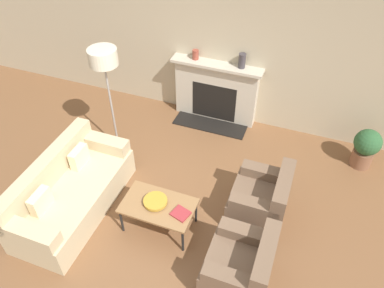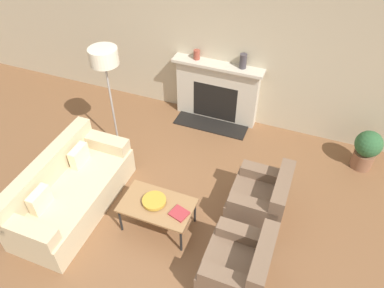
{
  "view_description": "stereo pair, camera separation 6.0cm",
  "coord_description": "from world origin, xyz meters",
  "px_view_note": "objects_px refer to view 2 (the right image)",
  "views": [
    {
      "loc": [
        1.44,
        -2.68,
        4.22
      ],
      "look_at": [
        -0.04,
        1.28,
        0.45
      ],
      "focal_mm": 35.0,
      "sensor_mm": 36.0,
      "label": 1
    },
    {
      "loc": [
        1.49,
        -2.66,
        4.22
      ],
      "look_at": [
        -0.04,
        1.28,
        0.45
      ],
      "focal_mm": 35.0,
      "sensor_mm": 36.0,
      "label": 2
    }
  ],
  "objects_px": {
    "couch": "(70,191)",
    "floor_lamp": "(105,65)",
    "coffee_table": "(157,206)",
    "book": "(179,214)",
    "potted_plant": "(367,149)",
    "bowl": "(154,201)",
    "armchair_far": "(261,200)",
    "fireplace": "(217,92)",
    "mantel_vase_center_left": "(243,61)",
    "mantel_vase_left": "(197,55)",
    "armchair_near": "(239,267)"
  },
  "relations": [
    {
      "from": "bowl",
      "to": "book",
      "type": "bearing_deg",
      "value": -8.41
    },
    {
      "from": "book",
      "to": "mantel_vase_center_left",
      "type": "height_order",
      "value": "mantel_vase_center_left"
    },
    {
      "from": "coffee_table",
      "to": "armchair_far",
      "type": "bearing_deg",
      "value": 28.69
    },
    {
      "from": "potted_plant",
      "to": "mantel_vase_left",
      "type": "bearing_deg",
      "value": 172.53
    },
    {
      "from": "couch",
      "to": "bowl",
      "type": "relative_size",
      "value": 6.15
    },
    {
      "from": "bowl",
      "to": "mantel_vase_center_left",
      "type": "relative_size",
      "value": 1.28
    },
    {
      "from": "mantel_vase_center_left",
      "to": "potted_plant",
      "type": "height_order",
      "value": "mantel_vase_center_left"
    },
    {
      "from": "bowl",
      "to": "couch",
      "type": "bearing_deg",
      "value": -173.19
    },
    {
      "from": "fireplace",
      "to": "book",
      "type": "distance_m",
      "value": 2.64
    },
    {
      "from": "floor_lamp",
      "to": "mantel_vase_center_left",
      "type": "bearing_deg",
      "value": 39.35
    },
    {
      "from": "bowl",
      "to": "floor_lamp",
      "type": "bearing_deg",
      "value": 136.42
    },
    {
      "from": "armchair_near",
      "to": "bowl",
      "type": "relative_size",
      "value": 2.58
    },
    {
      "from": "book",
      "to": "potted_plant",
      "type": "bearing_deg",
      "value": 62.33
    },
    {
      "from": "fireplace",
      "to": "couch",
      "type": "distance_m",
      "value": 2.98
    },
    {
      "from": "couch",
      "to": "floor_lamp",
      "type": "distance_m",
      "value": 1.83
    },
    {
      "from": "mantel_vase_left",
      "to": "potted_plant",
      "type": "distance_m",
      "value": 3.07
    },
    {
      "from": "fireplace",
      "to": "armchair_near",
      "type": "distance_m",
      "value": 3.23
    },
    {
      "from": "armchair_near",
      "to": "book",
      "type": "relative_size",
      "value": 3.13
    },
    {
      "from": "floor_lamp",
      "to": "coffee_table",
      "type": "bearing_deg",
      "value": -42.97
    },
    {
      "from": "book",
      "to": "floor_lamp",
      "type": "height_order",
      "value": "floor_lamp"
    },
    {
      "from": "fireplace",
      "to": "book",
      "type": "xyz_separation_m",
      "value": [
        0.38,
        -2.61,
        -0.09
      ]
    },
    {
      "from": "fireplace",
      "to": "armchair_far",
      "type": "height_order",
      "value": "fireplace"
    },
    {
      "from": "floor_lamp",
      "to": "potted_plant",
      "type": "height_order",
      "value": "floor_lamp"
    },
    {
      "from": "coffee_table",
      "to": "bowl",
      "type": "height_order",
      "value": "bowl"
    },
    {
      "from": "armchair_near",
      "to": "bowl",
      "type": "xyz_separation_m",
      "value": [
        -1.26,
        0.41,
        0.17
      ]
    },
    {
      "from": "armchair_far",
      "to": "floor_lamp",
      "type": "xyz_separation_m",
      "value": [
        -2.53,
        0.56,
        1.23
      ]
    },
    {
      "from": "armchair_far",
      "to": "mantel_vase_left",
      "type": "bearing_deg",
      "value": -139.26
    },
    {
      "from": "book",
      "to": "potted_plant",
      "type": "height_order",
      "value": "potted_plant"
    },
    {
      "from": "mantel_vase_center_left",
      "to": "coffee_table",
      "type": "bearing_deg",
      "value": -97.82
    },
    {
      "from": "fireplace",
      "to": "bowl",
      "type": "distance_m",
      "value": 2.56
    },
    {
      "from": "armchair_near",
      "to": "armchair_far",
      "type": "height_order",
      "value": "same"
    },
    {
      "from": "mantel_vase_center_left",
      "to": "armchair_near",
      "type": "bearing_deg",
      "value": -73.88
    },
    {
      "from": "bowl",
      "to": "potted_plant",
      "type": "distance_m",
      "value": 3.35
    },
    {
      "from": "coffee_table",
      "to": "bowl",
      "type": "bearing_deg",
      "value": 160.3
    },
    {
      "from": "fireplace",
      "to": "mantel_vase_left",
      "type": "xyz_separation_m",
      "value": [
        -0.39,
        0.01,
        0.65
      ]
    },
    {
      "from": "fireplace",
      "to": "mantel_vase_left",
      "type": "height_order",
      "value": "mantel_vase_left"
    },
    {
      "from": "bowl",
      "to": "armchair_near",
      "type": "bearing_deg",
      "value": -17.83
    },
    {
      "from": "fireplace",
      "to": "floor_lamp",
      "type": "distance_m",
      "value": 2.1
    },
    {
      "from": "couch",
      "to": "coffee_table",
      "type": "xyz_separation_m",
      "value": [
        1.28,
        0.13,
        0.1
      ]
    },
    {
      "from": "armchair_far",
      "to": "fireplace",
      "type": "bearing_deg",
      "value": -146.34
    },
    {
      "from": "potted_plant",
      "to": "bowl",
      "type": "bearing_deg",
      "value": -139.29
    },
    {
      "from": "armchair_far",
      "to": "mantel_vase_left",
      "type": "height_order",
      "value": "mantel_vase_left"
    },
    {
      "from": "armchair_near",
      "to": "floor_lamp",
      "type": "relative_size",
      "value": 0.45
    },
    {
      "from": "armchair_near",
      "to": "armchair_far",
      "type": "bearing_deg",
      "value": 180.0
    },
    {
      "from": "armchair_near",
      "to": "bowl",
      "type": "distance_m",
      "value": 1.33
    },
    {
      "from": "coffee_table",
      "to": "potted_plant",
      "type": "bearing_deg",
      "value": 41.42
    },
    {
      "from": "floor_lamp",
      "to": "bowl",
      "type": "bearing_deg",
      "value": -43.58
    },
    {
      "from": "bowl",
      "to": "mantel_vase_center_left",
      "type": "distance_m",
      "value": 2.71
    },
    {
      "from": "couch",
      "to": "book",
      "type": "height_order",
      "value": "couch"
    },
    {
      "from": "floor_lamp",
      "to": "book",
      "type": "bearing_deg",
      "value": -37.6
    }
  ]
}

